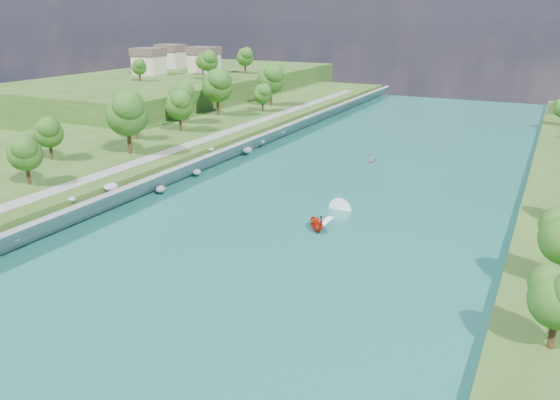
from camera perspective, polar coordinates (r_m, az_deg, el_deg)
The scene contains 11 objects.
ground at distance 68.20m, azimuth -1.70°, elevation -4.95°, with size 260.00×260.00×0.00m, color #2D5119.
river_water at distance 85.08m, azimuth 4.73°, elevation -0.06°, with size 55.00×240.00×0.10m, color #196255.
berm_west at distance 112.47m, azimuth -19.58°, elevation 4.48°, with size 45.00×240.00×3.50m, color #2D5119.
ridge_west at distance 188.71m, azimuth -10.18°, elevation 11.50°, with size 60.00×120.00×9.00m, color #2D5119.
riprap_bank at distance 96.06m, azimuth -9.87°, elevation 3.01°, with size 4.64×236.00×4.46m.
riverside_path at distance 100.33m, azimuth -12.69°, elevation 4.54°, with size 3.00×200.00×0.10m, color gray.
ridge_houses at distance 195.54m, azimuth -10.93°, elevation 14.30°, with size 29.50×29.50×8.40m.
trees_west at distance 99.49m, azimuth -20.89°, elevation 7.11°, with size 17.08×150.79×13.59m.
trees_ridge at distance 175.97m, azimuth -7.31°, elevation 14.13°, with size 21.23×38.86×10.12m.
motorboat at distance 74.78m, azimuth 4.36°, elevation -2.22°, with size 3.60×18.77×1.91m.
raft at distance 108.86m, azimuth 9.53°, elevation 4.16°, with size 2.13×2.81×1.55m.
Camera 1 is at (30.00, -54.77, 27.41)m, focal length 35.00 mm.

